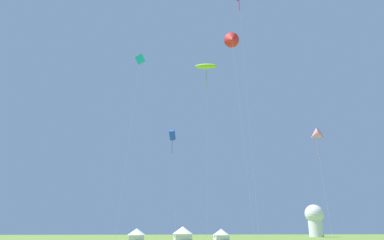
{
  "coord_description": "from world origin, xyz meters",
  "views": [
    {
      "loc": [
        -6.24,
        -5.82,
        1.91
      ],
      "look_at": [
        0.0,
        32.0,
        14.95
      ],
      "focal_mm": 30.65,
      "sensor_mm": 36.0,
      "label": 1
    }
  ],
  "objects_px": {
    "kite_lime_parafoil": "(206,66)",
    "festival_tent_right": "(183,233)",
    "kite_blue_box": "(172,135)",
    "festival_tent_center": "(221,234)",
    "observatory_dome": "(315,219)",
    "kite_red_delta": "(232,40)",
    "kite_pink_delta": "(315,135)",
    "festival_tent_left": "(137,234)",
    "kite_cyan_diamond": "(139,66)"
  },
  "relations": [
    {
      "from": "festival_tent_left",
      "to": "festival_tent_right",
      "type": "height_order",
      "value": "festival_tent_right"
    },
    {
      "from": "kite_red_delta",
      "to": "kite_pink_delta",
      "type": "xyz_separation_m",
      "value": [
        14.72,
        5.79,
        -12.07
      ]
    },
    {
      "from": "kite_blue_box",
      "to": "kite_pink_delta",
      "type": "distance_m",
      "value": 26.62
    },
    {
      "from": "kite_red_delta",
      "to": "kite_pink_delta",
      "type": "distance_m",
      "value": 19.9
    },
    {
      "from": "kite_lime_parafoil",
      "to": "kite_blue_box",
      "type": "bearing_deg",
      "value": 100.15
    },
    {
      "from": "kite_pink_delta",
      "to": "kite_lime_parafoil",
      "type": "bearing_deg",
      "value": -174.68
    },
    {
      "from": "festival_tent_left",
      "to": "festival_tent_center",
      "type": "height_order",
      "value": "festival_tent_left"
    },
    {
      "from": "kite_lime_parafoil",
      "to": "festival_tent_left",
      "type": "bearing_deg",
      "value": 106.59
    },
    {
      "from": "kite_lime_parafoil",
      "to": "festival_tent_right",
      "type": "height_order",
      "value": "kite_lime_parafoil"
    },
    {
      "from": "kite_pink_delta",
      "to": "observatory_dome",
      "type": "relative_size",
      "value": 1.61
    },
    {
      "from": "kite_blue_box",
      "to": "festival_tent_right",
      "type": "bearing_deg",
      "value": 72.61
    },
    {
      "from": "kite_lime_parafoil",
      "to": "festival_tent_left",
      "type": "xyz_separation_m",
      "value": [
        -9.06,
        30.42,
        -24.45
      ]
    },
    {
      "from": "kite_lime_parafoil",
      "to": "festival_tent_center",
      "type": "relative_size",
      "value": 7.13
    },
    {
      "from": "festival_tent_right",
      "to": "observatory_dome",
      "type": "xyz_separation_m",
      "value": [
        51.14,
        35.71,
        4.4
      ]
    },
    {
      "from": "festival_tent_left",
      "to": "festival_tent_right",
      "type": "bearing_deg",
      "value": 0.0
    },
    {
      "from": "festival_tent_center",
      "to": "festival_tent_left",
      "type": "bearing_deg",
      "value": 180.0
    },
    {
      "from": "festival_tent_right",
      "to": "observatory_dome",
      "type": "relative_size",
      "value": 0.41
    },
    {
      "from": "kite_blue_box",
      "to": "kite_lime_parafoil",
      "type": "xyz_separation_m",
      "value": [
        3.17,
        -17.74,
        6.07
      ]
    },
    {
      "from": "observatory_dome",
      "to": "festival_tent_center",
      "type": "bearing_deg",
      "value": -140.01
    },
    {
      "from": "festival_tent_center",
      "to": "observatory_dome",
      "type": "xyz_separation_m",
      "value": [
        42.57,
        35.71,
        4.68
      ]
    },
    {
      "from": "kite_pink_delta",
      "to": "festival_tent_right",
      "type": "relative_size",
      "value": 3.88
    },
    {
      "from": "kite_red_delta",
      "to": "festival_tent_right",
      "type": "xyz_separation_m",
      "value": [
        -2.21,
        34.56,
        -26.66
      ]
    },
    {
      "from": "festival_tent_right",
      "to": "kite_lime_parafoil",
      "type": "bearing_deg",
      "value": -91.5
    },
    {
      "from": "kite_lime_parafoil",
      "to": "festival_tent_right",
      "type": "relative_size",
      "value": 5.91
    },
    {
      "from": "festival_tent_left",
      "to": "festival_tent_center",
      "type": "bearing_deg",
      "value": -0.0
    },
    {
      "from": "kite_lime_parafoil",
      "to": "observatory_dome",
      "type": "bearing_deg",
      "value": 51.85
    },
    {
      "from": "kite_cyan_diamond",
      "to": "festival_tent_left",
      "type": "relative_size",
      "value": 6.18
    },
    {
      "from": "festival_tent_right",
      "to": "festival_tent_left",
      "type": "bearing_deg",
      "value": 180.0
    },
    {
      "from": "observatory_dome",
      "to": "festival_tent_left",
      "type": "bearing_deg",
      "value": -149.66
    },
    {
      "from": "kite_pink_delta",
      "to": "observatory_dome",
      "type": "distance_m",
      "value": 73.7
    },
    {
      "from": "kite_blue_box",
      "to": "festival_tent_center",
      "type": "bearing_deg",
      "value": 45.32
    },
    {
      "from": "kite_cyan_diamond",
      "to": "festival_tent_right",
      "type": "xyz_separation_m",
      "value": [
        10.81,
        36.39,
        -20.32
      ]
    },
    {
      "from": "festival_tent_right",
      "to": "festival_tent_center",
      "type": "height_order",
      "value": "festival_tent_right"
    },
    {
      "from": "kite_red_delta",
      "to": "kite_lime_parafoil",
      "type": "bearing_deg",
      "value": 126.03
    },
    {
      "from": "kite_cyan_diamond",
      "to": "festival_tent_left",
      "type": "height_order",
      "value": "kite_cyan_diamond"
    },
    {
      "from": "kite_lime_parafoil",
      "to": "festival_tent_right",
      "type": "distance_m",
      "value": 38.9
    },
    {
      "from": "kite_red_delta",
      "to": "kite_lime_parafoil",
      "type": "xyz_separation_m",
      "value": [
        -3.01,
        4.14,
        -2.43
      ]
    },
    {
      "from": "kite_pink_delta",
      "to": "festival_tent_center",
      "type": "bearing_deg",
      "value": 106.21
    },
    {
      "from": "kite_lime_parafoil",
      "to": "observatory_dome",
      "type": "relative_size",
      "value": 2.45
    },
    {
      "from": "kite_red_delta",
      "to": "festival_tent_center",
      "type": "bearing_deg",
      "value": 79.58
    },
    {
      "from": "kite_blue_box",
      "to": "festival_tent_left",
      "type": "height_order",
      "value": "kite_blue_box"
    },
    {
      "from": "kite_blue_box",
      "to": "kite_lime_parafoil",
      "type": "bearing_deg",
      "value": -79.85
    },
    {
      "from": "kite_lime_parafoil",
      "to": "kite_red_delta",
      "type": "bearing_deg",
      "value": -53.97
    },
    {
      "from": "festival_tent_center",
      "to": "kite_pink_delta",
      "type": "bearing_deg",
      "value": -73.79
    },
    {
      "from": "kite_lime_parafoil",
      "to": "observatory_dome",
      "type": "xyz_separation_m",
      "value": [
        51.94,
        66.13,
        -19.82
      ]
    },
    {
      "from": "kite_red_delta",
      "to": "kite_cyan_diamond",
      "type": "height_order",
      "value": "kite_red_delta"
    },
    {
      "from": "kite_red_delta",
      "to": "festival_tent_left",
      "type": "height_order",
      "value": "kite_red_delta"
    },
    {
      "from": "kite_pink_delta",
      "to": "kite_cyan_diamond",
      "type": "relative_size",
      "value": 0.73
    },
    {
      "from": "kite_red_delta",
      "to": "kite_lime_parafoil",
      "type": "distance_m",
      "value": 5.67
    },
    {
      "from": "kite_red_delta",
      "to": "observatory_dome",
      "type": "bearing_deg",
      "value": 55.15
    }
  ]
}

